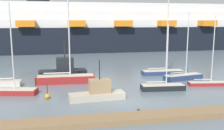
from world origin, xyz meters
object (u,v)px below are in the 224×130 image
object	(u,v)px
sailboat_4	(163,87)
fishing_boat_1	(98,92)
sailboat_1	(208,82)
sailboat_6	(163,71)
channel_buoy_0	(47,96)
cruise_ship	(115,29)
sailboat_3	(66,78)
sailboat_7	(183,76)
fishing_boat_0	(63,71)
sailboat_5	(11,90)

from	to	relation	value
sailboat_4	fishing_boat_1	distance (m)	7.74
sailboat_1	sailboat_6	distance (m)	7.39
fishing_boat_1	channel_buoy_0	size ratio (longest dim) A/B	3.72
cruise_ship	sailboat_3	bearing A→B (deg)	-111.50
sailboat_3	channel_buoy_0	bearing A→B (deg)	-104.51
sailboat_6	channel_buoy_0	bearing A→B (deg)	-149.96
sailboat_3	cruise_ship	distance (m)	37.63
sailboat_7	fishing_boat_0	world-z (taller)	sailboat_7
sailboat_3	fishing_boat_0	xyz separation A→B (m)	(-0.26, 3.01, 0.34)
sailboat_5	channel_buoy_0	distance (m)	4.48
sailboat_6	sailboat_7	bearing A→B (deg)	-67.47
sailboat_1	sailboat_5	xyz separation A→B (m)	(-22.15, 0.58, 0.04)
sailboat_5	channel_buoy_0	size ratio (longest dim) A/B	6.31
fishing_boat_0	channel_buoy_0	bearing A→B (deg)	-104.16
sailboat_7	cruise_ship	world-z (taller)	cruise_ship
sailboat_3	fishing_boat_1	bearing A→B (deg)	-65.22
sailboat_5	cruise_ship	distance (m)	43.34
sailboat_7	channel_buoy_0	distance (m)	17.52
sailboat_3	sailboat_4	size ratio (longest dim) A/B	1.43
sailboat_1	sailboat_5	distance (m)	22.16
sailboat_1	sailboat_4	xyz separation A→B (m)	(-6.01, -0.87, -0.01)
sailboat_6	cruise_ship	bearing A→B (deg)	91.64
sailboat_1	sailboat_3	bearing A→B (deg)	173.46
sailboat_1	fishing_boat_1	world-z (taller)	sailboat_1
sailboat_3	sailboat_6	xyz separation A→B (m)	(13.59, 2.43, -0.09)
fishing_boat_1	cruise_ship	size ratio (longest dim) A/B	0.05
sailboat_3	fishing_boat_0	bearing A→B (deg)	97.18
sailboat_3	channel_buoy_0	xyz separation A→B (m)	(-1.83, -6.09, -0.32)
sailboat_5	sailboat_6	world-z (taller)	sailboat_6
sailboat_4	sailboat_5	size ratio (longest dim) A/B	0.77
sailboat_5	channel_buoy_0	bearing A→B (deg)	-19.06
sailboat_7	cruise_ship	bearing A→B (deg)	82.15
sailboat_4	sailboat_7	xyz separation A→B (m)	(4.49, 4.16, 0.07)
sailboat_4	sailboat_5	xyz separation A→B (m)	(-16.14, 1.45, 0.05)
fishing_boat_0	cruise_ship	xyz separation A→B (m)	(13.54, 31.87, 4.48)
sailboat_4	cruise_ship	distance (m)	40.52
sailboat_1	channel_buoy_0	bearing A→B (deg)	-166.33
sailboat_7	sailboat_4	bearing A→B (deg)	-147.66
sailboat_1	fishing_boat_1	bearing A→B (deg)	-159.74
sailboat_7	channel_buoy_0	xyz separation A→B (m)	(-16.79, -5.02, -0.18)
sailboat_7	sailboat_5	bearing A→B (deg)	176.96
sailboat_5	channel_buoy_0	world-z (taller)	sailboat_5
sailboat_3	sailboat_4	distance (m)	11.71
sailboat_5	cruise_ship	size ratio (longest dim) A/B	0.09
sailboat_3	sailboat_4	xyz separation A→B (m)	(10.48, -5.23, -0.21)
sailboat_6	fishing_boat_0	world-z (taller)	sailboat_6
fishing_boat_1	channel_buoy_0	world-z (taller)	fishing_boat_1
sailboat_5	sailboat_7	xyz separation A→B (m)	(20.63, 2.71, 0.02)
sailboat_6	fishing_boat_1	bearing A→B (deg)	-136.52
sailboat_1	cruise_ship	bearing A→B (deg)	102.95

